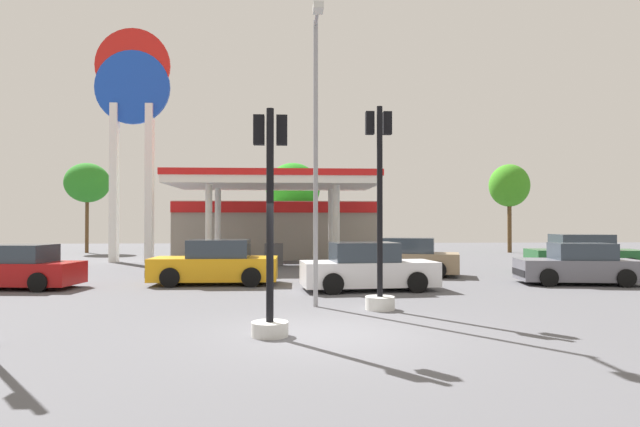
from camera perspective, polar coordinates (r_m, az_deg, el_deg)
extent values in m
plane|color=#56565B|center=(10.62, 0.46, -12.59)|extent=(90.00, 90.00, 0.00)
cube|color=gray|center=(32.94, -4.61, -1.77)|extent=(11.53, 6.00, 3.34)
cube|color=red|center=(29.90, -4.74, 0.68)|extent=(11.53, 0.12, 0.60)
cube|color=white|center=(26.82, -4.91, 3.20)|extent=(9.93, 5.77, 0.35)
cube|color=red|center=(26.85, -4.91, 3.89)|extent=(10.03, 5.87, 0.30)
cylinder|color=silver|center=(25.43, -11.74, -1.36)|extent=(0.32, 0.32, 3.91)
cylinder|color=silver|center=(25.25, 1.75, -1.38)|extent=(0.32, 0.32, 3.91)
cylinder|color=silver|center=(28.58, -10.81, -1.31)|extent=(0.32, 0.32, 3.91)
cylinder|color=silver|center=(28.42, 1.19, -1.33)|extent=(0.32, 0.32, 3.91)
cube|color=#4C4C51|center=(26.80, -4.92, -4.35)|extent=(0.90, 0.60, 1.10)
cube|color=white|center=(31.11, -21.02, 3.08)|extent=(0.40, 0.56, 8.59)
cube|color=white|center=(30.59, -17.67, 3.13)|extent=(0.40, 0.56, 8.59)
cylinder|color=blue|center=(31.63, -19.31, 12.55)|extent=(4.02, 0.22, 4.02)
cylinder|color=red|center=(31.95, -19.28, 14.65)|extent=(4.02, 0.22, 4.02)
cube|color=white|center=(31.83, -19.27, 13.58)|extent=(3.70, 0.08, 0.72)
cylinder|color=black|center=(18.69, -27.75, -6.49)|extent=(0.62, 0.27, 0.60)
cylinder|color=black|center=(20.11, -25.40, -6.11)|extent=(0.62, 0.27, 0.60)
cube|color=#A51111|center=(20.00, -29.62, -5.54)|extent=(4.11, 2.06, 0.72)
cube|color=#2D3842|center=(19.89, -29.26, -3.77)|extent=(2.03, 1.66, 0.60)
cylinder|color=black|center=(21.24, 5.27, -5.86)|extent=(0.68, 0.40, 0.65)
cylinder|color=black|center=(22.96, 5.86, -5.49)|extent=(0.68, 0.40, 0.65)
cylinder|color=black|center=(21.05, 12.42, -5.89)|extent=(0.68, 0.40, 0.65)
cylinder|color=black|center=(22.78, 12.47, -5.51)|extent=(0.68, 0.40, 0.65)
cube|color=#8C7556|center=(21.95, 9.00, -5.14)|extent=(4.58, 2.90, 0.77)
cube|color=#2D3842|center=(21.90, 9.39, -3.40)|extent=(2.38, 2.08, 0.65)
cube|color=black|center=(22.20, 3.60, -5.39)|extent=(0.59, 1.66, 0.24)
cylinder|color=black|center=(19.55, 23.13, -6.28)|extent=(0.63, 0.30, 0.60)
cylinder|color=black|center=(21.09, 21.77, -5.89)|extent=(0.63, 0.30, 0.60)
cylinder|color=black|center=(20.43, 29.75, -5.99)|extent=(0.63, 0.30, 0.60)
cylinder|color=black|center=(21.91, 27.99, -5.66)|extent=(0.63, 0.30, 0.60)
cube|color=slate|center=(20.69, 25.70, -5.41)|extent=(4.17, 2.24, 0.72)
cube|color=#2D3842|center=(20.70, 26.05, -3.67)|extent=(2.09, 1.74, 0.60)
cube|color=black|center=(20.11, 20.46, -5.87)|extent=(0.35, 1.58, 0.23)
cylinder|color=black|center=(18.42, -15.66, -6.57)|extent=(0.66, 0.23, 0.65)
cylinder|color=black|center=(20.13, -14.53, -6.10)|extent=(0.66, 0.23, 0.65)
cylinder|color=black|center=(18.01, -7.31, -6.73)|extent=(0.66, 0.23, 0.65)
cylinder|color=black|center=(19.76, -6.90, -6.22)|extent=(0.66, 0.23, 0.65)
cube|color=orange|center=(19.01, -11.12, -5.77)|extent=(4.31, 1.84, 0.78)
cube|color=#2D3842|center=(18.94, -10.65, -3.74)|extent=(2.06, 1.62, 0.65)
cube|color=black|center=(19.44, -17.31, -5.96)|extent=(0.14, 1.71, 0.25)
cylinder|color=black|center=(26.94, 28.33, -4.66)|extent=(0.72, 0.31, 0.69)
cylinder|color=black|center=(25.27, 30.14, -4.90)|extent=(0.72, 0.31, 0.69)
cylinder|color=black|center=(25.86, 22.64, -4.86)|extent=(0.72, 0.31, 0.69)
cylinder|color=black|center=(24.12, 24.14, -5.14)|extent=(0.72, 0.31, 0.69)
cube|color=#1E5928|center=(25.50, 26.34, -4.38)|extent=(4.74, 2.40, 0.82)
cube|color=#2D3842|center=(25.40, 26.00, -2.78)|extent=(2.34, 1.92, 0.69)
cube|color=black|center=(26.47, 30.81, -4.47)|extent=(0.33, 1.82, 0.26)
cylinder|color=black|center=(18.35, 8.49, -6.64)|extent=(0.66, 0.28, 0.64)
cylinder|color=black|center=(16.72, 10.27, -7.19)|extent=(0.66, 0.28, 0.64)
cylinder|color=black|center=(17.75, 0.39, -6.85)|extent=(0.66, 0.28, 0.64)
cylinder|color=black|center=(16.06, 1.39, -7.47)|extent=(0.66, 0.28, 0.64)
cube|color=silver|center=(17.15, 5.18, -6.35)|extent=(4.35, 2.16, 0.76)
cube|color=#2D3842|center=(17.06, 4.69, -4.15)|extent=(2.14, 1.75, 0.64)
cube|color=black|center=(17.77, 11.68, -6.49)|extent=(0.28, 1.68, 0.24)
cylinder|color=silver|center=(13.42, 6.39, -9.44)|extent=(0.72, 0.72, 0.32)
cylinder|color=black|center=(13.28, 6.37, 1.31)|extent=(0.14, 0.14, 4.69)
cube|color=black|center=(13.62, 5.32, 9.55)|extent=(0.21, 0.20, 0.57)
sphere|color=red|center=(13.78, 5.24, 10.20)|extent=(0.15, 0.15, 0.15)
sphere|color=#D89E0C|center=(13.74, 5.24, 9.46)|extent=(0.15, 0.15, 0.15)
sphere|color=green|center=(13.71, 5.24, 8.72)|extent=(0.15, 0.15, 0.15)
cube|color=black|center=(13.70, 7.16, 9.50)|extent=(0.21, 0.20, 0.57)
sphere|color=red|center=(13.85, 7.07, 10.14)|extent=(0.15, 0.15, 0.15)
sphere|color=#D89E0C|center=(13.81, 7.07, 9.41)|extent=(0.15, 0.15, 0.15)
sphere|color=green|center=(13.78, 7.07, 8.67)|extent=(0.15, 0.15, 0.15)
cylinder|color=silver|center=(10.35, -5.36, -12.13)|extent=(0.70, 0.70, 0.27)
cylinder|color=black|center=(10.15, -5.34, -0.14)|extent=(0.14, 0.14, 4.03)
cube|color=black|center=(10.47, -6.51, 8.81)|extent=(0.21, 0.20, 0.57)
sphere|color=red|center=(10.62, -6.47, 9.65)|extent=(0.15, 0.15, 0.15)
sphere|color=#D89E0C|center=(10.59, -6.47, 8.69)|extent=(0.15, 0.15, 0.15)
sphere|color=green|center=(10.56, -6.47, 7.73)|extent=(0.15, 0.15, 0.15)
cube|color=black|center=(10.46, -4.07, 8.82)|extent=(0.21, 0.20, 0.57)
sphere|color=red|center=(10.61, -4.06, 9.66)|extent=(0.15, 0.15, 0.15)
sphere|color=#D89E0C|center=(10.58, -4.06, 8.70)|extent=(0.15, 0.15, 0.15)
sphere|color=green|center=(10.55, -4.06, 7.74)|extent=(0.15, 0.15, 0.15)
cylinder|color=brown|center=(41.18, -23.53, -1.22)|extent=(0.24, 0.24, 3.79)
ellipsoid|color=#298224|center=(41.27, -23.50, 3.02)|extent=(3.08, 3.08, 2.78)
cylinder|color=brown|center=(36.60, -2.89, -1.90)|extent=(0.33, 0.33, 3.07)
ellipsoid|color=#26911F|center=(36.66, -2.89, 2.68)|extent=(3.69, 3.69, 3.47)
cylinder|color=brown|center=(40.34, 19.49, -1.30)|extent=(0.29, 0.29, 3.71)
ellipsoid|color=#3B8E1F|center=(40.42, 19.47, 2.83)|extent=(2.82, 2.82, 3.01)
cylinder|color=gray|center=(13.76, -0.47, 5.39)|extent=(0.12, 0.12, 7.33)
cylinder|color=gray|center=(14.03, -0.34, 20.30)|extent=(0.09, 1.20, 0.09)
cube|color=beige|center=(13.45, -0.20, 21.02)|extent=(0.24, 0.44, 0.16)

